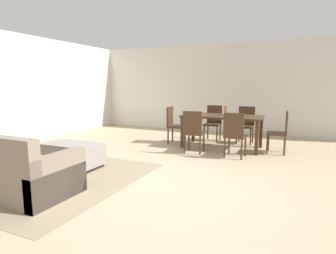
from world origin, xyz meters
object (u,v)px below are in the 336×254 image
at_px(dining_chair_near_left, 193,130).
at_px(dining_table, 222,119).
at_px(dining_chair_far_right, 246,123).
at_px(dining_chair_head_west, 174,123).
at_px(dining_chair_head_east, 281,130).
at_px(dining_chair_far_left, 213,121).
at_px(ottoman_table, 72,154).
at_px(dining_chair_near_right, 235,133).
at_px(vase_centerpiece, 226,111).

bearing_deg(dining_chair_near_left, dining_table, 63.26).
relative_size(dining_chair_far_right, dining_chair_head_west, 1.00).
height_order(dining_table, dining_chair_head_east, dining_chair_head_east).
bearing_deg(dining_chair_far_left, ottoman_table, -115.14).
bearing_deg(dining_chair_far_left, dining_chair_head_east, -26.21).
bearing_deg(dining_chair_head_east, ottoman_table, -141.84).
bearing_deg(dining_chair_head_east, dining_chair_near_right, -136.36).
distance_m(dining_chair_far_right, vase_centerpiece, 0.95).
xyz_separation_m(dining_chair_far_left, vase_centerpiece, (0.51, -0.84, 0.35)).
distance_m(ottoman_table, dining_chair_head_west, 2.78).
relative_size(dining_chair_head_east, vase_centerpiece, 4.04).
xyz_separation_m(dining_chair_near_left, dining_chair_far_right, (0.83, 1.60, 0.00)).
bearing_deg(dining_chair_head_west, dining_chair_far_right, 25.69).
bearing_deg(vase_centerpiece, dining_chair_head_west, 178.82).
bearing_deg(dining_table, ottoman_table, -127.72).
bearing_deg(dining_chair_far_left, dining_chair_near_left, -89.52).
relative_size(dining_table, vase_centerpiece, 7.84).
distance_m(dining_chair_near_left, dining_chair_far_left, 1.63).
height_order(dining_chair_near_left, dining_chair_far_left, same).
relative_size(dining_chair_near_left, dining_chair_far_left, 1.00).
relative_size(dining_chair_far_left, dining_chair_far_right, 1.00).
height_order(dining_chair_near_right, dining_chair_head_west, same).
bearing_deg(ottoman_table, dining_chair_far_right, 54.32).
bearing_deg(dining_chair_head_east, dining_chair_far_left, 153.79).
relative_size(dining_chair_near_right, vase_centerpiece, 4.04).
distance_m(dining_table, dining_chair_far_left, 0.93).
xyz_separation_m(dining_chair_far_right, vase_centerpiece, (-0.33, -0.82, 0.35)).
relative_size(dining_table, dining_chair_far_right, 1.94).
bearing_deg(vase_centerpiece, ottoman_table, -129.21).
distance_m(dining_chair_near_left, dining_chair_head_east, 1.87).
bearing_deg(ottoman_table, dining_table, 52.28).
relative_size(dining_table, dining_chair_near_right, 1.94).
height_order(dining_chair_far_right, dining_chair_head_west, same).
bearing_deg(ottoman_table, dining_chair_far_left, 64.86).
distance_m(ottoman_table, dining_table, 3.38).
distance_m(ottoman_table, dining_chair_near_left, 2.47).
height_order(ottoman_table, dining_chair_head_east, dining_chair_head_east).
height_order(dining_chair_near_right, vase_centerpiece, vase_centerpiece).
distance_m(ottoman_table, dining_chair_far_right, 4.24).
height_order(dining_chair_far_left, dining_chair_head_east, same).
distance_m(dining_table, vase_centerpiece, 0.22).
xyz_separation_m(dining_table, dining_chair_near_left, (-0.41, -0.82, -0.15)).
bearing_deg(dining_chair_near_left, dining_chair_near_right, -0.22).
bearing_deg(ottoman_table, dining_chair_near_right, 36.14).
xyz_separation_m(dining_table, vase_centerpiece, (0.09, -0.03, 0.20)).
bearing_deg(dining_chair_far_right, ottoman_table, -125.68).
distance_m(ottoman_table, vase_centerpiece, 3.44).
bearing_deg(dining_chair_far_left, dining_chair_near_right, -61.63).
xyz_separation_m(dining_chair_near_right, dining_chair_head_west, (-1.68, 0.82, 0.00)).
bearing_deg(ottoman_table, vase_centerpiece, 50.79).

